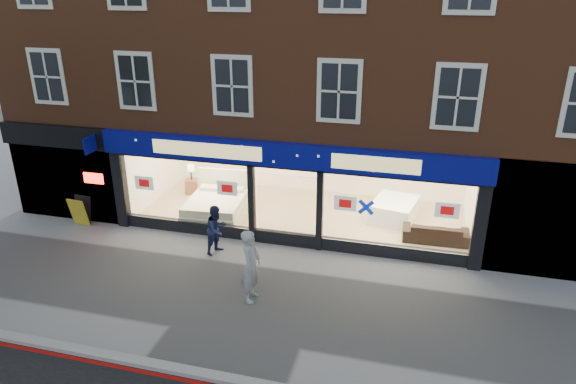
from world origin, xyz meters
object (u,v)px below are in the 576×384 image
at_px(display_bed, 217,205).
at_px(mattress_stack, 394,210).
at_px(pedestrian_blue, 217,230).
at_px(pedestrian_grey, 251,266).
at_px(sofa, 436,232).
at_px(a_board, 81,211).

distance_m(display_bed, mattress_stack, 5.98).
bearing_deg(display_bed, pedestrian_blue, -72.74).
bearing_deg(display_bed, pedestrian_grey, -63.15).
relative_size(sofa, pedestrian_blue, 1.31).
height_order(display_bed, pedestrian_blue, pedestrian_blue).
relative_size(display_bed, sofa, 1.26).
bearing_deg(pedestrian_blue, sofa, -48.77).
height_order(mattress_stack, a_board, a_board).
xyz_separation_m(a_board, pedestrian_blue, (5.08, -0.63, 0.26)).
relative_size(display_bed, a_board, 2.51).
distance_m(display_bed, pedestrian_blue, 2.46).
relative_size(mattress_stack, sofa, 0.97).
bearing_deg(mattress_stack, a_board, -163.95).
relative_size(display_bed, mattress_stack, 1.29).
xyz_separation_m(pedestrian_grey, pedestrian_blue, (-1.76, 2.06, -0.21)).
bearing_deg(pedestrian_grey, sofa, -46.37).
bearing_deg(pedestrian_blue, display_bed, 44.04).
height_order(pedestrian_grey, pedestrian_blue, pedestrian_grey).
relative_size(pedestrian_grey, pedestrian_blue, 1.28).
bearing_deg(display_bed, mattress_stack, 7.03).
distance_m(pedestrian_grey, pedestrian_blue, 2.71).
relative_size(sofa, pedestrian_grey, 1.02).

